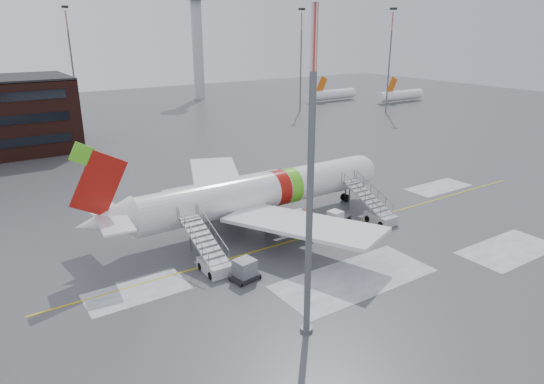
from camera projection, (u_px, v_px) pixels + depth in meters
ground at (332, 225)px, 51.77m from camera, size 260.00×260.00×0.00m
airliner at (254, 194)px, 50.91m from camera, size 35.03×32.97×11.18m
airstair_fwd at (376, 211)px, 52.53m from camera, size 2.05×7.70×3.48m
airstair_aft at (211, 257)px, 42.09m from camera, size 2.05×7.70×3.48m
pushback_tug at (337, 218)px, 51.77m from camera, size 2.85×2.29×1.53m
uld_container at (245, 271)px, 40.26m from camera, size 2.46×1.95×1.82m
light_mast_near at (311, 171)px, 29.95m from camera, size 1.20×1.20×22.27m
control_tower at (197, 32)px, 136.28m from camera, size 6.40×6.40×30.00m
light_mast_far_ne at (301, 54)px, 118.14m from camera, size 1.20×1.20×24.25m
light_mast_far_n at (71, 57)px, 104.58m from camera, size 1.20×1.20×24.25m
light_mast_far_e at (390, 54)px, 115.48m from camera, size 1.20×1.20×24.25m
distant_aircraft at (355, 103)px, 134.93m from camera, size 35.00×18.00×8.00m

